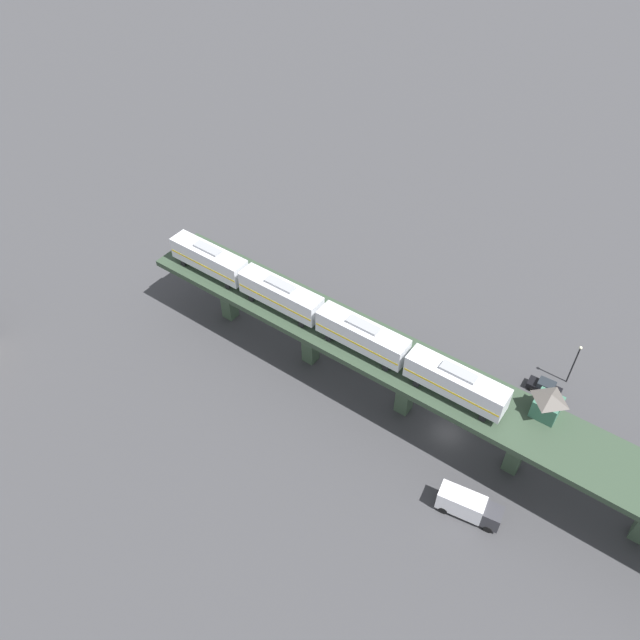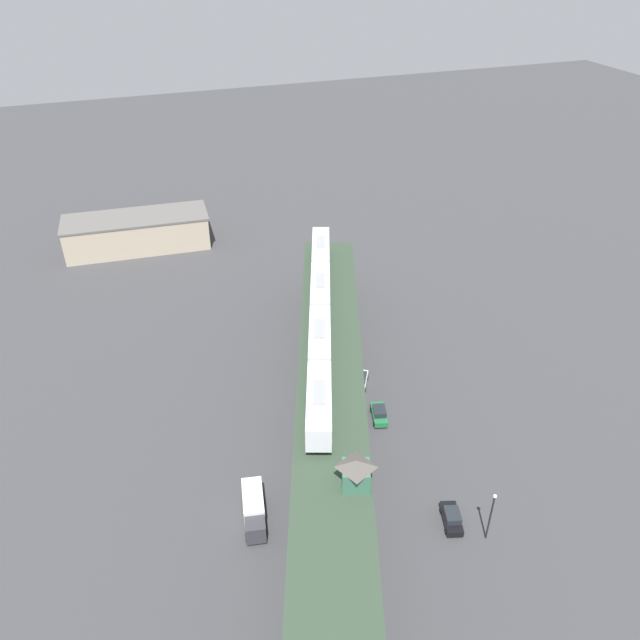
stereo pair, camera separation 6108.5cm
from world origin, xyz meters
TOP-DOWN VIEW (x-y plane):
  - ground_plane at (0.00, 0.00)m, footprint 400.00×400.00m
  - elevated_viaduct at (-0.07, -0.19)m, footprint 38.90×89.45m
  - subway_train at (5.04, 18.24)m, footprint 19.41×47.83m
  - signal_hut at (-0.94, -9.74)m, footprint 4.12×4.12m
  - street_car_silver at (10.06, 14.75)m, footprint 3.75×4.71m
  - street_car_green at (9.66, 7.20)m, footprint 2.88×4.72m
  - street_car_black at (10.33, -11.42)m, footprint 3.01×4.73m
  - delivery_truck at (-10.50, -3.57)m, footprint 3.52×7.49m
  - street_lamp at (13.00, -14.41)m, footprint 0.44×0.44m
  - warehouse_building at (-15.77, 71.12)m, footprint 29.17×12.05m

SIDE VIEW (x-z plane):
  - ground_plane at x=0.00m, z-range 0.00..0.00m
  - street_car_silver at x=10.06m, z-range -0.01..1.88m
  - street_car_green at x=9.66m, z-range -0.01..1.88m
  - street_car_black at x=10.33m, z-range -0.01..1.88m
  - delivery_truck at x=-10.50m, z-range 0.16..3.36m
  - warehouse_building at x=-15.77m, z-range 0.01..6.81m
  - street_lamp at x=13.00m, z-range 0.64..7.58m
  - elevated_viaduct at x=-0.07m, z-range 3.11..11.91m
  - signal_hut at x=-0.94m, z-range 8.89..12.29m
  - subway_train at x=5.04m, z-range 9.11..13.56m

